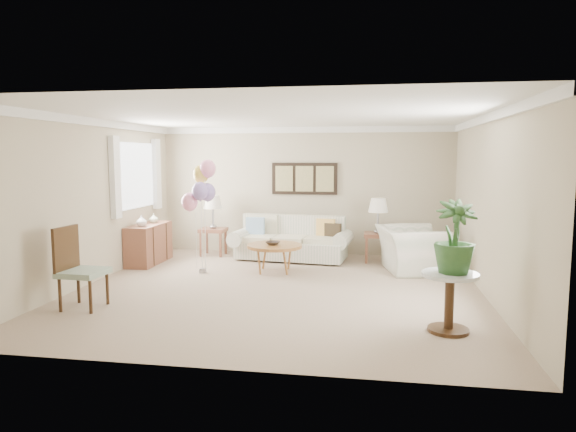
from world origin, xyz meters
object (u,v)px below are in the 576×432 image
object	(u,v)px
sofa	(292,242)
accent_chair	(77,266)
balloon_cluster	(201,186)
coffee_table	(275,247)
armchair	(411,249)

from	to	relation	value
sofa	accent_chair	xyz separation A→B (m)	(-2.29, -3.67, 0.23)
sofa	balloon_cluster	xyz separation A→B (m)	(-1.33, -1.46, 1.17)
balloon_cluster	accent_chair	bearing A→B (deg)	-113.54
coffee_table	armchair	bearing A→B (deg)	10.72
coffee_table	balloon_cluster	bearing A→B (deg)	-165.89
sofa	coffee_table	xyz separation A→B (m)	(-0.12, -1.15, 0.11)
sofa	balloon_cluster	size ratio (longest dim) A/B	1.22
sofa	accent_chair	world-z (taller)	accent_chair
accent_chair	sofa	bearing A→B (deg)	58.01
balloon_cluster	coffee_table	bearing A→B (deg)	14.11
armchair	accent_chair	xyz separation A→B (m)	(-4.51, -2.96, 0.18)
sofa	armchair	world-z (taller)	sofa
sofa	armchair	bearing A→B (deg)	-17.72
coffee_table	sofa	bearing A→B (deg)	83.83
sofa	armchair	size ratio (longest dim) A/B	2.00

